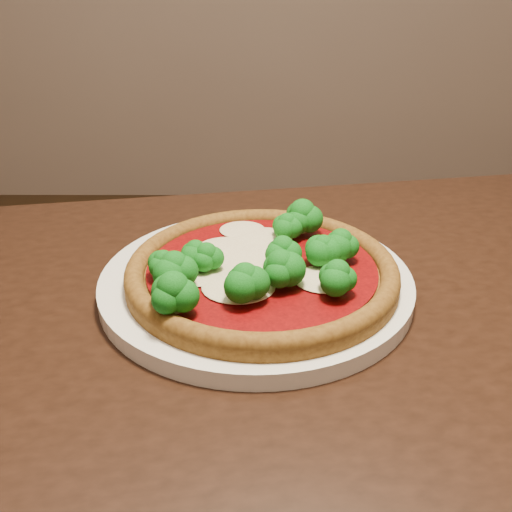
{
  "coord_description": "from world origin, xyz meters",
  "views": [
    {
      "loc": [
        0.04,
        -0.7,
        1.07
      ],
      "look_at": [
        0.03,
        -0.17,
        0.79
      ],
      "focal_mm": 40.0,
      "sensor_mm": 36.0,
      "label": 1
    }
  ],
  "objects": [
    {
      "name": "plate",
      "position": [
        0.03,
        -0.17,
        0.76
      ],
      "size": [
        0.33,
        0.33,
        0.02
      ],
      "primitive_type": "cylinder",
      "color": "white",
      "rests_on": "dining_table"
    },
    {
      "name": "dining_table",
      "position": [
        0.11,
        -0.24,
        0.64
      ],
      "size": [
        1.27,
        0.93,
        0.75
      ],
      "rotation": [
        0.0,
        0.0,
        0.18
      ],
      "color": "black",
      "rests_on": "floor"
    },
    {
      "name": "pizza",
      "position": [
        0.04,
        -0.19,
        0.79
      ],
      "size": [
        0.28,
        0.28,
        0.06
      ],
      "rotation": [
        0.0,
        0.0,
        0.09
      ],
      "color": "brown",
      "rests_on": "plate"
    }
  ]
}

